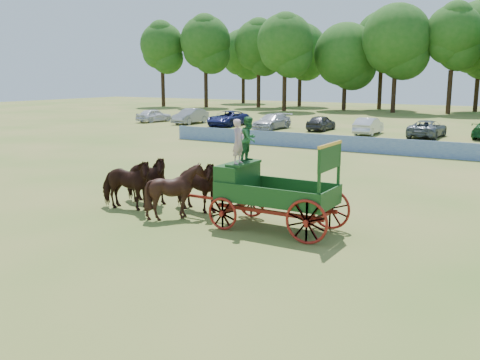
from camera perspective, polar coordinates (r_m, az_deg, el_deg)
name	(u,v)px	position (r m, az deg, el deg)	size (l,w,h in m)	color
ground	(186,207)	(20.85, -5.80, -2.87)	(160.00, 160.00, 0.00)	olive
horse_lead_left	(126,184)	(20.58, -12.11, -0.44)	(1.06, 2.33, 1.97)	black
horse_lead_right	(145,179)	(21.38, -10.10, 0.06)	(1.06, 2.33, 1.97)	black
horse_wheel_left	(176,191)	(19.05, -6.81, -1.19)	(1.59, 1.79, 1.97)	black
horse_wheel_right	(195,186)	(19.91, -4.87, -0.62)	(1.06, 2.33, 1.97)	black
farm_dray	(258,180)	(17.79, 1.90, 0.01)	(6.00, 2.00, 3.65)	#A02910
sponsor_banner	(333,143)	(36.90, 9.85, 3.96)	(26.00, 0.08, 1.05)	#1B4097
parked_cars	(321,123)	(49.66, 8.63, 6.04)	(40.11, 7.03, 1.61)	silver
treeline	(457,39)	(77.35, 22.16, 13.72)	(91.73, 23.58, 15.11)	#382314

